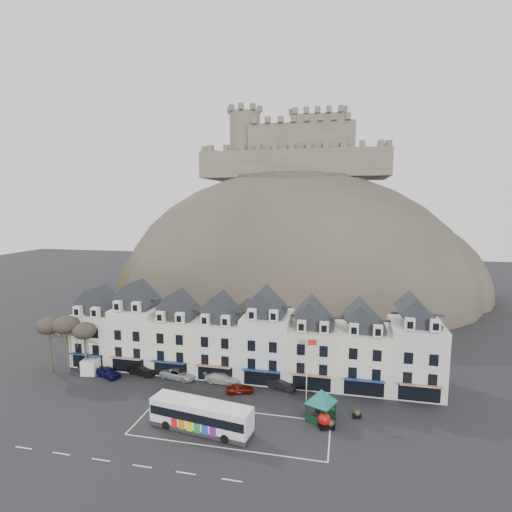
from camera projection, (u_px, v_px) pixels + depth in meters
The scene contains 21 objects.
ground at pixel (210, 432), 44.33m from camera, with size 300.00×300.00×0.00m, color black.
coach_bay_markings at pixel (231, 428), 45.11m from camera, with size 22.00×7.50×0.01m, color silver.
townhouse_terrace at pixel (246, 339), 59.05m from camera, with size 54.40×9.35×11.80m.
castle_hill at pixel (296, 294), 110.76m from camera, with size 100.00×76.00×68.00m.
castle at pixel (298, 149), 112.37m from camera, with size 50.20×22.20×22.00m.
tree_left_far at pixel (49, 326), 59.82m from camera, with size 3.61×3.61×8.24m.
tree_left_mid at pixel (66, 325), 59.13m from camera, with size 3.78×3.78×8.64m.
tree_left_near at pixel (84, 331), 58.57m from camera, with size 3.43×3.43×7.84m.
bus at pixel (201, 415), 44.44m from camera, with size 12.04×4.47×3.32m.
bus_shelter at pixel (321, 396), 46.25m from camera, with size 5.57×5.57×3.86m.
red_buoy at pixel (324, 420), 45.01m from camera, with size 1.57×1.57×1.80m.
flagpole at pixel (308, 366), 50.28m from camera, with size 1.24×0.24×8.60m.
white_van at pixel (95, 363), 60.66m from camera, with size 2.79×5.12×2.22m.
planter_west at pixel (357, 414), 47.12m from camera, with size 1.04×0.68×0.98m.
planter_east at pixel (331, 425), 44.85m from camera, with size 1.08×0.75×1.07m.
car_navy at pixel (108, 372), 58.22m from camera, with size 1.67×4.16×1.42m, color #0B0B38.
car_black at pixel (142, 370), 59.03m from camera, with size 1.62×4.64×1.53m, color black.
car_silver at pixel (179, 373), 57.77m from camera, with size 2.48×5.29×1.49m, color #AEB1B6.
car_white at pixel (223, 378), 56.34m from camera, with size 2.12×5.22×1.52m, color silver.
car_maroon at pixel (240, 389), 53.34m from camera, with size 1.44×3.58×1.22m, color #550D04.
car_charcoal at pixel (281, 384), 54.56m from camera, with size 1.49×4.27×1.41m, color black.
Camera 1 is at (13.95, -39.26, 25.28)m, focal length 28.00 mm.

